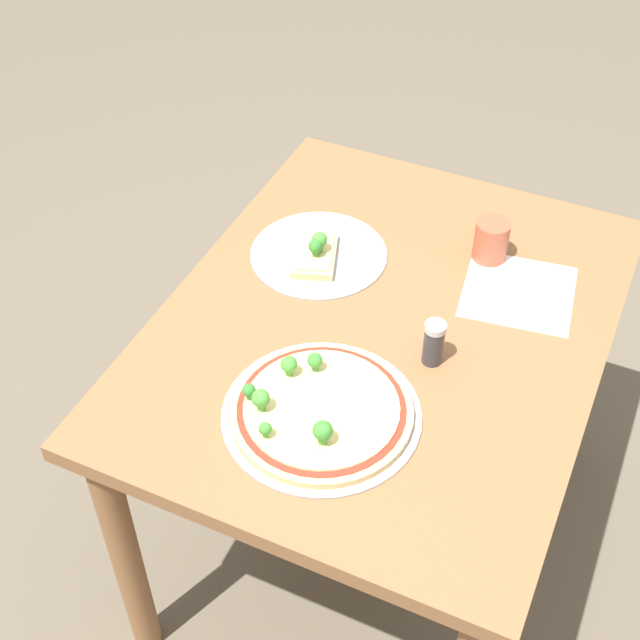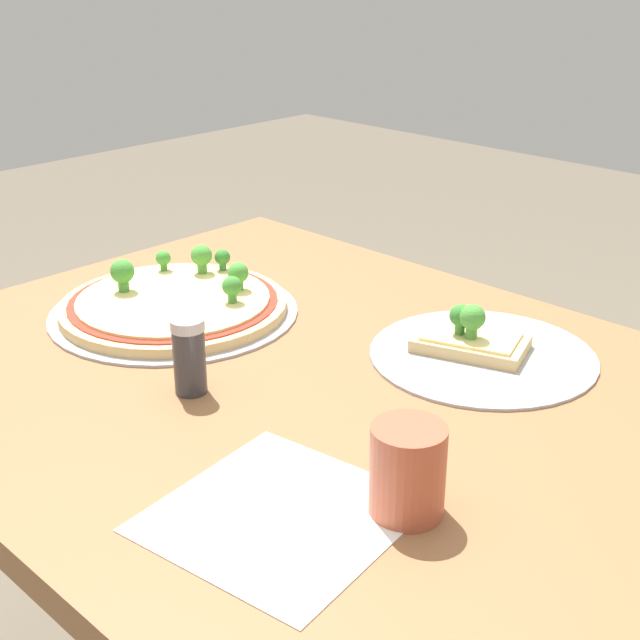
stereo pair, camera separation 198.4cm
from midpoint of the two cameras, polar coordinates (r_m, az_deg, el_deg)
name	(u,v)px [view 2 (the right image)]	position (r m, az deg, el deg)	size (l,w,h in m)	color
dining_table	(302,452)	(1.10, 43.61, -44.56)	(1.04, 0.81, 0.72)	brown
pizza_tray_whole	(175,304)	(0.98, 27.43, -36.69)	(0.35, 0.35, 0.07)	#A3A3A8
pizza_tray_slice	(477,347)	(1.15, 52.97, -33.99)	(0.28, 0.28, 0.07)	#A3A3A8
drinking_cup	(408,470)	(1.02, 68.19, -47.04)	(0.07, 0.07, 0.09)	#AD5138
condiment_shaker	(189,356)	(0.90, 41.53, -45.97)	(0.04, 0.04, 0.09)	#333338
paper_menu	(280,515)	(0.99, 63.09, -52.99)	(0.21, 0.21, 0.00)	white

